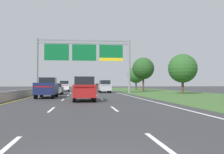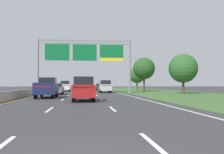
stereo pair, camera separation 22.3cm
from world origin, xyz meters
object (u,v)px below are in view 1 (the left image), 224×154
(car_darkgreen_right_lane_sedan, at_px, (98,87))
(car_red_centre_lane_suv, at_px, (84,88))
(car_silver_right_lane_suv, at_px, (105,86))
(car_grey_left_lane_sedan, at_px, (56,89))
(car_white_left_lane_suv, at_px, (64,86))
(roadside_tree_far, at_px, (143,68))
(overhead_sign_gantry, at_px, (84,55))
(pickup_truck_navy, at_px, (47,88))
(roadside_tree_distant, at_px, (136,75))
(roadside_tree_mid, at_px, (183,68))

(car_darkgreen_right_lane_sedan, xyz_separation_m, car_red_centre_lane_suv, (-3.84, -37.82, 0.28))
(car_silver_right_lane_suv, height_order, car_grey_left_lane_sedan, car_silver_right_lane_suv)
(car_silver_right_lane_suv, bearing_deg, car_red_centre_lane_suv, 169.18)
(car_white_left_lane_suv, height_order, roadside_tree_far, roadside_tree_far)
(car_darkgreen_right_lane_sedan, bearing_deg, car_silver_right_lane_suv, 178.43)
(car_darkgreen_right_lane_sedan, distance_m, roadside_tree_far, 14.78)
(overhead_sign_gantry, bearing_deg, car_white_left_lane_suv, 108.86)
(car_white_left_lane_suv, xyz_separation_m, car_darkgreen_right_lane_sedan, (7.49, 8.59, -0.28))
(pickup_truck_navy, relative_size, car_white_left_lane_suv, 1.14)
(car_white_left_lane_suv, relative_size, car_grey_left_lane_sedan, 1.08)
(car_white_left_lane_suv, height_order, roadside_tree_distant, roadside_tree_distant)
(roadside_tree_mid, xyz_separation_m, roadside_tree_distant, (-1.36, 26.29, 0.01))
(car_silver_right_lane_suv, relative_size, roadside_tree_mid, 0.78)
(roadside_tree_far, bearing_deg, roadside_tree_distant, 83.21)
(overhead_sign_gantry, height_order, car_grey_left_lane_sedan, overhead_sign_gantry)
(pickup_truck_navy, height_order, car_red_centre_lane_suv, pickup_truck_navy)
(pickup_truck_navy, distance_m, car_white_left_lane_suv, 23.71)
(car_darkgreen_right_lane_sedan, height_order, roadside_tree_distant, roadside_tree_distant)
(car_white_left_lane_suv, distance_m, car_darkgreen_right_lane_sedan, 11.40)
(car_grey_left_lane_sedan, bearing_deg, roadside_tree_far, -53.07)
(overhead_sign_gantry, bearing_deg, car_silver_right_lane_suv, 34.89)
(roadside_tree_mid, xyz_separation_m, roadside_tree_far, (-3.06, 12.07, 0.71))
(pickup_truck_navy, distance_m, car_grey_left_lane_sedan, 8.65)
(car_silver_right_lane_suv, distance_m, roadside_tree_far, 10.53)
(car_red_centre_lane_suv, distance_m, roadside_tree_far, 28.81)
(roadside_tree_far, bearing_deg, roadside_tree_mid, -75.80)
(pickup_truck_navy, xyz_separation_m, roadside_tree_far, (15.82, 20.49, 3.48))
(car_white_left_lane_suv, relative_size, roadside_tree_mid, 0.79)
(overhead_sign_gantry, xyz_separation_m, roadside_tree_far, (11.71, 8.05, -1.64))
(roadside_tree_mid, distance_m, roadside_tree_far, 12.47)
(pickup_truck_navy, relative_size, car_grey_left_lane_sedan, 1.23)
(pickup_truck_navy, bearing_deg, roadside_tree_mid, -66.05)
(overhead_sign_gantry, distance_m, roadside_tree_far, 14.30)
(overhead_sign_gantry, height_order, roadside_tree_mid, overhead_sign_gantry)
(roadside_tree_far, bearing_deg, car_darkgreen_right_lane_sedan, 124.32)
(car_red_centre_lane_suv, bearing_deg, roadside_tree_far, -25.41)
(car_darkgreen_right_lane_sedan, distance_m, roadside_tree_distant, 10.49)
(overhead_sign_gantry, relative_size, car_darkgreen_right_lane_sedan, 3.40)
(pickup_truck_navy, xyz_separation_m, car_darkgreen_right_lane_sedan, (7.76, 32.30, -0.26))
(pickup_truck_navy, distance_m, roadside_tree_far, 26.12)
(overhead_sign_gantry, relative_size, car_red_centre_lane_suv, 3.19)
(roadside_tree_mid, bearing_deg, overhead_sign_gantry, 164.75)
(pickup_truck_navy, xyz_separation_m, roadside_tree_distant, (17.52, 34.71, 2.77))
(car_darkgreen_right_lane_sedan, bearing_deg, car_red_centre_lane_suv, 173.11)
(car_darkgreen_right_lane_sedan, height_order, roadside_tree_mid, roadside_tree_mid)
(car_white_left_lane_suv, height_order, roadside_tree_mid, roadside_tree_mid)
(overhead_sign_gantry, relative_size, roadside_tree_far, 2.24)
(car_white_left_lane_suv, bearing_deg, overhead_sign_gantry, -162.59)
(pickup_truck_navy, xyz_separation_m, car_white_left_lane_suv, (0.27, 23.71, 0.02))
(car_white_left_lane_suv, xyz_separation_m, roadside_tree_far, (15.55, -3.22, 3.45))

